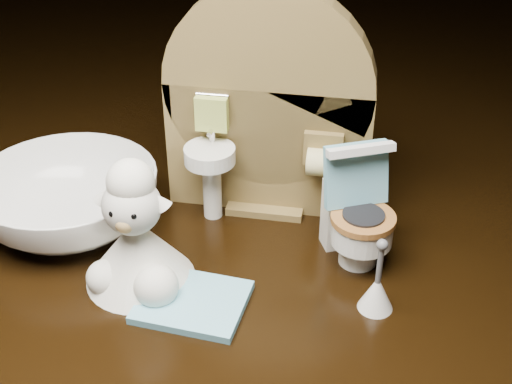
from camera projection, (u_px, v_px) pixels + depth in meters
The scene contains 6 objects.
backdrop_panel at pixel (267, 117), 0.44m from camera, with size 0.13×0.05×0.15m.
toy_toilet at pixel (356, 217), 0.42m from camera, with size 0.05×0.05×0.07m.
bath_mat at pixel (192, 302), 0.39m from camera, with size 0.06×0.05×0.00m, color #6EB5CB.
toilet_brush at pixel (377, 290), 0.39m from camera, with size 0.02×0.02×0.05m.
plush_lamb at pixel (136, 242), 0.40m from camera, with size 0.06×0.06×0.08m.
ceramic_bowl at pixel (68, 200), 0.45m from camera, with size 0.11×0.11×0.04m, color white.
Camera 1 is at (0.06, -0.33, 0.27)m, focal length 50.00 mm.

